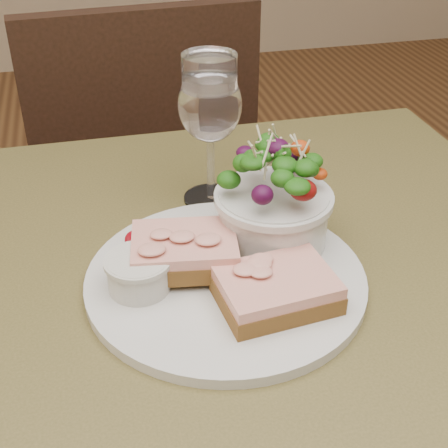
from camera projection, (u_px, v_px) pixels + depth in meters
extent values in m
cube|color=#43401C|center=(237.00, 303.00, 0.66)|extent=(0.80, 0.80, 0.04)
cylinder|color=black|center=(360.00, 314.00, 1.21)|extent=(0.05, 0.05, 0.71)
cube|color=black|center=(136.00, 190.00, 1.42)|extent=(0.45, 0.45, 0.04)
cube|color=black|center=(147.00, 133.00, 1.14)|extent=(0.42, 0.07, 0.45)
cube|color=black|center=(143.00, 269.00, 1.54)|extent=(0.39, 0.39, 0.45)
cylinder|color=silver|center=(226.00, 279.00, 0.65)|extent=(0.29, 0.29, 0.01)
cube|color=#513215|center=(276.00, 294.00, 0.61)|extent=(0.12, 0.09, 0.02)
cube|color=beige|center=(277.00, 281.00, 0.60)|extent=(0.12, 0.09, 0.01)
cube|color=#513215|center=(185.00, 255.00, 0.65)|extent=(0.12, 0.10, 0.02)
cube|color=beige|center=(184.00, 243.00, 0.64)|extent=(0.12, 0.09, 0.01)
cylinder|color=beige|center=(139.00, 273.00, 0.62)|extent=(0.06, 0.06, 0.04)
cylinder|color=brown|center=(138.00, 261.00, 0.61)|extent=(0.05, 0.05, 0.01)
cylinder|color=silver|center=(273.00, 217.00, 0.68)|extent=(0.12, 0.12, 0.06)
ellipsoid|color=#0D3D0B|center=(275.00, 172.00, 0.65)|extent=(0.11, 0.11, 0.06)
ellipsoid|color=#0D3D0B|center=(147.00, 237.00, 0.70)|extent=(0.04, 0.04, 0.01)
sphere|color=maroon|center=(135.00, 240.00, 0.68)|extent=(0.02, 0.02, 0.02)
cylinder|color=white|center=(211.00, 198.00, 0.80)|extent=(0.07, 0.07, 0.00)
cylinder|color=white|center=(211.00, 165.00, 0.77)|extent=(0.01, 0.01, 0.09)
ellipsoid|color=white|center=(210.00, 105.00, 0.73)|extent=(0.08, 0.08, 0.09)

